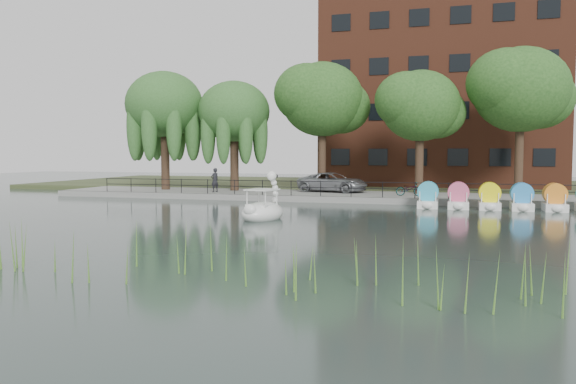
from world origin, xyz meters
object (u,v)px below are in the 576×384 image
at_px(pedestrian, 215,178).
at_px(swan_boat, 263,209).
at_px(minivan, 333,181).
at_px(bicycle, 409,188).

bearing_deg(pedestrian, swan_boat, 60.45).
relative_size(minivan, pedestrian, 2.91).
relative_size(bicycle, pedestrian, 0.87).
xyz_separation_m(bicycle, pedestrian, (-13.62, -0.44, 0.49)).
bearing_deg(minivan, bicycle, -99.58).
bearing_deg(pedestrian, minivan, 134.87).
distance_m(minivan, bicycle, 5.96).
bearing_deg(swan_boat, bicycle, 74.22).
bearing_deg(swan_boat, pedestrian, 134.80).
relative_size(minivan, swan_boat, 1.91).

